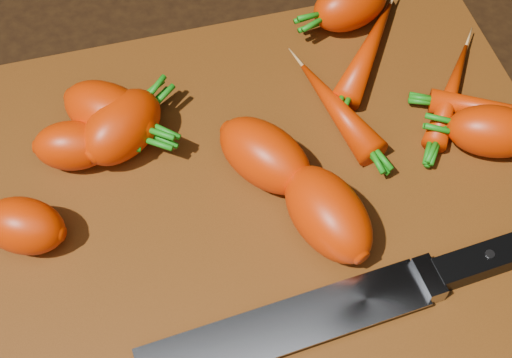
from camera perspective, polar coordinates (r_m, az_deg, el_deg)
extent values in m
cube|color=black|center=(0.58, 0.25, -2.69)|extent=(2.00, 2.00, 0.01)
cube|color=brown|center=(0.57, 0.26, -2.13)|extent=(0.50, 0.40, 0.01)
ellipsoid|color=#C32900|center=(0.59, -10.69, 4.12)|extent=(0.09, 0.09, 0.05)
ellipsoid|color=#C32900|center=(0.56, -18.08, -3.58)|extent=(0.08, 0.07, 0.04)
ellipsoid|color=#C32900|center=(0.60, -11.57, 5.13)|extent=(0.10, 0.09, 0.05)
ellipsoid|color=#C32900|center=(0.53, 5.77, -2.79)|extent=(0.07, 0.10, 0.05)
ellipsoid|color=#C32900|center=(0.68, 7.57, 13.71)|extent=(0.08, 0.06, 0.05)
ellipsoid|color=#C32900|center=(0.59, -14.46, 2.60)|extent=(0.07, 0.05, 0.04)
ellipsoid|color=#C32900|center=(0.61, 18.41, 3.64)|extent=(0.08, 0.07, 0.04)
ellipsoid|color=#C32900|center=(0.65, 8.99, 10.14)|extent=(0.10, 0.12, 0.03)
ellipsoid|color=#C32900|center=(0.64, 19.01, 5.28)|extent=(0.12, 0.07, 0.02)
ellipsoid|color=#C32900|center=(0.61, 6.49, 5.63)|extent=(0.05, 0.11, 0.03)
ellipsoid|color=#C32900|center=(0.56, 0.70, 1.90)|extent=(0.09, 0.10, 0.05)
ellipsoid|color=#C32900|center=(0.64, 15.31, 6.65)|extent=(0.09, 0.11, 0.02)
cube|color=gray|center=(0.51, 2.98, -11.51)|extent=(0.02, 0.03, 0.02)
cube|color=black|center=(0.53, 9.82, -9.16)|extent=(0.12, 0.03, 0.02)
cylinder|color=#B2B2B7|center=(0.51, 8.12, -9.42)|extent=(0.01, 0.01, 0.00)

